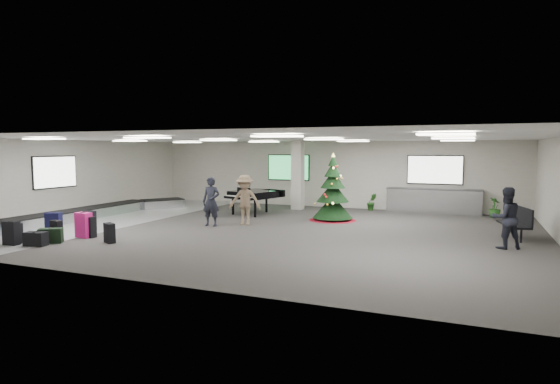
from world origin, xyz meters
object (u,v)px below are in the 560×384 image
at_px(pink_suitcase, 84,225).
at_px(potted_plant_left, 372,202).
at_px(traveler_bench, 506,218).
at_px(service_counter, 433,201).
at_px(grand_piano, 254,195).
at_px(bench, 518,221).
at_px(baggage_carousel, 95,212).
at_px(potted_plant_right, 495,207).
at_px(christmas_tree, 333,197).
at_px(traveler_a, 211,202).
at_px(traveler_b, 245,200).

bearing_deg(pink_suitcase, potted_plant_left, 61.39).
bearing_deg(traveler_bench, potted_plant_left, -78.62).
xyz_separation_m(service_counter, pink_suitcase, (-9.85, -10.31, -0.14)).
distance_m(grand_piano, bench, 10.27).
height_order(baggage_carousel, potted_plant_right, potted_plant_right).
distance_m(christmas_tree, traveler_a, 4.81).
bearing_deg(potted_plant_left, traveler_bench, -52.89).
height_order(bench, traveler_b, traveler_b).
xyz_separation_m(service_counter, traveler_bench, (2.48, -6.99, 0.33)).
relative_size(traveler_b, potted_plant_left, 2.35).
bearing_deg(christmas_tree, grand_piano, 173.53).
relative_size(service_counter, traveler_bench, 2.31).
bearing_deg(potted_plant_left, service_counter, 3.19).
bearing_deg(traveler_b, baggage_carousel, 174.34).
bearing_deg(bench, potted_plant_left, 122.08).
distance_m(baggage_carousel, traveler_b, 6.68).
relative_size(traveler_a, traveler_b, 0.97).
xyz_separation_m(traveler_bench, potted_plant_left, (-5.17, 6.84, -0.48)).
bearing_deg(christmas_tree, traveler_bench, -28.45).
relative_size(baggage_carousel, potted_plant_right, 11.54).
bearing_deg(service_counter, traveler_b, -135.72).
height_order(traveler_bench, potted_plant_right, traveler_bench).
distance_m(service_counter, christmas_tree, 5.15).
bearing_deg(grand_piano, traveler_a, -75.76).
relative_size(pink_suitcase, potted_plant_left, 1.04).
bearing_deg(traveler_a, potted_plant_left, 48.57).
bearing_deg(traveler_a, baggage_carousel, 172.81).
distance_m(baggage_carousel, christmas_tree, 9.81).
bearing_deg(traveler_a, potted_plant_right, 26.07).
height_order(christmas_tree, traveler_b, christmas_tree).
bearing_deg(potted_plant_right, traveler_b, -147.22).
bearing_deg(pink_suitcase, grand_piano, 75.51).
bearing_deg(bench, traveler_a, 172.81).
distance_m(service_counter, potted_plant_right, 2.50).
distance_m(traveler_bench, potted_plant_left, 8.59).
relative_size(service_counter, potted_plant_right, 4.82).
distance_m(traveler_a, potted_plant_left, 8.06).
xyz_separation_m(pink_suitcase, traveler_bench, (12.33, 3.32, 0.47)).
bearing_deg(grand_piano, potted_plant_right, 32.34).
bearing_deg(baggage_carousel, potted_plant_left, 32.97).
distance_m(pink_suitcase, bench, 13.73).
height_order(christmas_tree, traveler_a, christmas_tree).
relative_size(service_counter, bench, 2.40).
distance_m(service_counter, traveler_a, 9.93).
height_order(traveler_b, traveler_bench, traveler_b).
distance_m(service_counter, traveler_b, 8.71).
distance_m(christmas_tree, bench, 6.64).
bearing_deg(traveler_bench, potted_plant_right, -115.48).
bearing_deg(potted_plant_left, traveler_b, -120.84).
bearing_deg(potted_plant_right, traveler_bench, -89.74).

